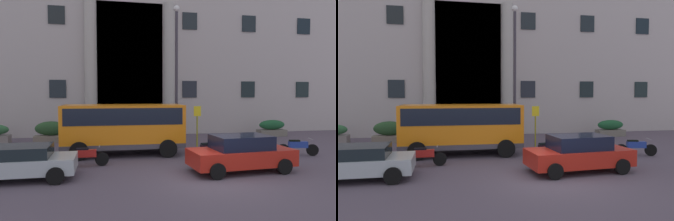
# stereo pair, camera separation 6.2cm
# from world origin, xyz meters

# --- Properties ---
(ground_plane) EXTENTS (80.00, 64.00, 0.12)m
(ground_plane) POSITION_xyz_m (0.00, 0.00, -0.06)
(ground_plane) COLOR #504552
(office_building_facade) EXTENTS (43.58, 9.70, 16.18)m
(office_building_facade) POSITION_xyz_m (-0.01, 17.48, 8.09)
(office_building_facade) COLOR #AEA5A1
(office_building_facade) RESTS_ON ground_plane
(orange_minibus) EXTENTS (6.21, 2.79, 2.62)m
(orange_minibus) POSITION_xyz_m (-3.09, 5.50, 1.57)
(orange_minibus) COLOR orange
(orange_minibus) RESTS_ON ground_plane
(bus_stop_sign) EXTENTS (0.44, 0.08, 2.45)m
(bus_stop_sign) POSITION_xyz_m (1.39, 7.06, 1.52)
(bus_stop_sign) COLOR #979513
(bus_stop_sign) RESTS_ON ground_plane
(hedge_planter_entrance_right) EXTENTS (2.14, 0.79, 1.23)m
(hedge_planter_entrance_right) POSITION_xyz_m (8.27, 10.49, 0.59)
(hedge_planter_entrance_right) COLOR #6A6559
(hedge_planter_entrance_right) RESTS_ON ground_plane
(hedge_planter_west) EXTENTS (1.49, 0.76, 1.63)m
(hedge_planter_west) POSITION_xyz_m (0.10, 10.61, 0.78)
(hedge_planter_west) COLOR gray
(hedge_planter_west) RESTS_ON ground_plane
(hedge_planter_entrance_left) EXTENTS (2.09, 0.76, 1.39)m
(hedge_planter_entrance_left) POSITION_xyz_m (-7.58, 10.50, 0.67)
(hedge_planter_entrance_left) COLOR #726758
(hedge_planter_entrance_left) RESTS_ON ground_plane
(parked_sedan_far) EXTENTS (3.95, 2.13, 1.27)m
(parked_sedan_far) POSITION_xyz_m (-7.09, 1.34, 0.67)
(parked_sedan_far) COLOR #ADB8BC
(parked_sedan_far) RESTS_ON ground_plane
(parked_estate_mid) EXTENTS (4.37, 2.23, 1.49)m
(parked_estate_mid) POSITION_xyz_m (1.44, 0.91, 0.76)
(parked_estate_mid) COLOR #B32015
(parked_estate_mid) RESTS_ON ground_plane
(motorcycle_near_kerb) EXTENTS (2.02, 0.75, 0.89)m
(motorcycle_near_kerb) POSITION_xyz_m (0.89, 3.41, 0.46)
(motorcycle_near_kerb) COLOR black
(motorcycle_near_kerb) RESTS_ON ground_plane
(motorcycle_far_end) EXTENTS (1.90, 0.55, 0.89)m
(motorcycle_far_end) POSITION_xyz_m (-4.88, 3.02, 0.45)
(motorcycle_far_end) COLOR black
(motorcycle_far_end) RESTS_ON ground_plane
(scooter_by_planter) EXTENTS (2.05, 0.71, 0.89)m
(scooter_by_planter) POSITION_xyz_m (5.65, 3.38, 0.46)
(scooter_by_planter) COLOR black
(scooter_by_planter) RESTS_ON ground_plane
(lamppost_plaza_centre) EXTENTS (0.40, 0.40, 8.80)m
(lamppost_plaza_centre) POSITION_xyz_m (0.46, 8.64, 5.05)
(lamppost_plaza_centre) COLOR #37323C
(lamppost_plaza_centre) RESTS_ON ground_plane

